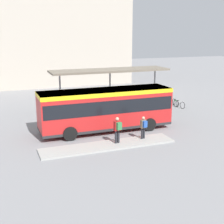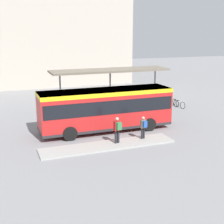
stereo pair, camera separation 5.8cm
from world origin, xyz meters
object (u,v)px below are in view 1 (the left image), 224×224
Objects in this scene: pedestrian_companion at (118,128)px; pedestrian_waiting at (143,126)px; potted_planter_near_shelter at (153,104)px; bicycle_white at (179,104)px; potted_planter_far_side at (120,110)px; city_bus at (106,107)px; bicycle_green at (176,103)px.

pedestrian_waiting is at bearing -95.63° from pedestrian_companion.
pedestrian_companion reaches higher than potted_planter_near_shelter.
potted_planter_far_side reaches higher than bicycle_white.
city_bus is 11.09m from bicycle_green.
pedestrian_companion is 9.99m from potted_planter_near_shelter.
city_bus is at bearing 18.37° from pedestrian_waiting.
pedestrian_companion is (-2.03, -0.19, 0.12)m from pedestrian_waiting.
pedestrian_companion is at bearing -132.16° from potted_planter_near_shelter.
pedestrian_companion is 13.12m from bicycle_green.
pedestrian_waiting is at bearing -60.69° from city_bus.
pedestrian_companion is at bearing -113.77° from potted_planter_far_side.
potted_planter_near_shelter is at bearing -93.88° from bicycle_white.
bicycle_white is at bearing -62.84° from pedestrian_companion.
potted_planter_near_shelter is (6.37, 4.19, -1.21)m from city_bus.
bicycle_green is at bearing 29.03° from city_bus.
potted_planter_far_side is (2.96, 6.71, -0.54)m from pedestrian_companion.
bicycle_white is 6.89m from potted_planter_far_side.
city_bus is at bearing -146.64° from potted_planter_near_shelter.
bicycle_green is at bearing 14.83° from potted_planter_far_side.
city_bus is 6.29× the size of pedestrian_waiting.
pedestrian_waiting is 0.89× the size of pedestrian_companion.
pedestrian_companion is 1.18× the size of bicycle_green.
potted_planter_near_shelter is at bearing -53.18° from pedestrian_companion.
bicycle_white is at bearing -1.51° from bicycle_green.
city_bus is at bearing -16.88° from pedestrian_companion.
city_bus is 5.58× the size of pedestrian_companion.
city_bus is 7.78× the size of potted_planter_near_shelter.
bicycle_white is 0.88m from bicycle_green.
pedestrian_companion reaches higher than pedestrian_waiting.
bicycle_white is 1.39× the size of potted_planter_far_side.
pedestrian_companion is 7.35m from potted_planter_far_side.
bicycle_green is 7.21m from potted_planter_far_side.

